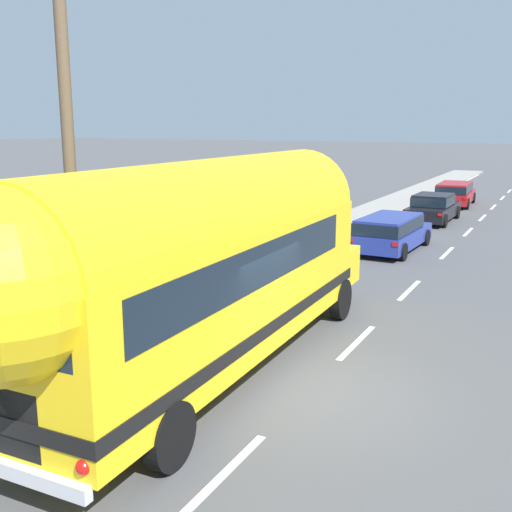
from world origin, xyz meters
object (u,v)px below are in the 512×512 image
(painted_bus, at_px, (200,261))
(car_lead, at_px, (391,231))
(car_second, at_px, (433,207))
(utility_pole, at_px, (68,141))
(car_third, at_px, (455,192))

(painted_bus, distance_m, car_lead, 13.49)
(car_lead, bearing_deg, car_second, 90.33)
(utility_pole, distance_m, car_second, 22.12)
(painted_bus, height_order, car_lead, painted_bus)
(painted_bus, height_order, car_third, painted_bus)
(utility_pole, height_order, car_second, utility_pole)
(utility_pole, relative_size, car_second, 1.82)
(utility_pole, xyz_separation_m, painted_bus, (2.80, 0.19, -2.12))
(car_lead, height_order, car_second, same)
(painted_bus, xyz_separation_m, car_second, (-0.07, 21.45, -1.56))
(utility_pole, distance_m, car_lead, 14.34)
(car_second, bearing_deg, utility_pole, -97.20)
(car_lead, distance_m, car_second, 8.04)
(car_lead, xyz_separation_m, car_third, (-0.15, 14.75, -0.00))
(car_lead, xyz_separation_m, car_second, (-0.05, 8.04, -0.06))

